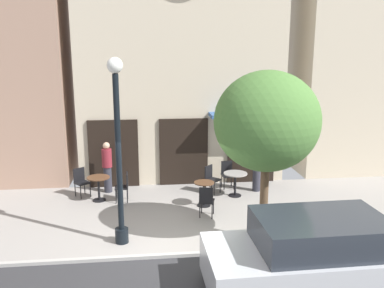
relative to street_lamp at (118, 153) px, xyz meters
name	(u,v)px	position (x,y,z in m)	size (l,w,h in m)	color
ground_plane	(169,257)	(1.09, -0.81, -2.26)	(25.12, 10.26, 0.13)	gray
clock_building	(180,8)	(1.91, 5.41, 3.74)	(7.10, 3.43, 11.64)	beige
neighbor_building_right	(381,15)	(9.59, 6.04, 3.62)	(6.52, 3.44, 11.72)	beige
street_lamp	(118,153)	(0.00, 0.00, 0.00)	(0.36, 0.36, 4.41)	black
street_tree	(267,122)	(3.42, -0.26, 0.71)	(2.47, 2.22, 4.13)	brown
cafe_table_center_right	(99,184)	(-0.85, 2.95, -1.71)	(0.70, 0.70, 0.76)	black
cafe_table_center	(204,190)	(2.31, 2.16, -1.76)	(0.60, 0.60, 0.74)	black
cafe_table_center_left	(235,179)	(3.42, 2.89, -1.69)	(0.75, 0.75, 0.76)	black
cafe_chair_mid_row	(81,180)	(-1.46, 3.45, -1.71)	(0.56, 0.56, 0.90)	black
cafe_chair_facing_street	(206,199)	(2.26, 1.29, -1.71)	(0.49, 0.49, 0.90)	black
cafe_chair_right_end	(211,177)	(2.70, 3.30, -1.71)	(0.57, 0.57, 0.90)	black
cafe_chair_curbside	(227,172)	(3.33, 3.75, -1.71)	(0.42, 0.42, 0.90)	black
cafe_chair_corner	(124,185)	(-0.06, 2.81, -1.71)	(0.41, 0.41, 0.90)	black
pedestrian_grey	(257,166)	(4.23, 3.31, -1.38)	(0.35, 0.35, 1.67)	#2D2D38
pedestrian_maroon	(107,167)	(-0.64, 3.74, -1.38)	(0.33, 0.33, 1.67)	#2D2D38
parked_car_silver	(319,256)	(3.84, -2.56, -1.48)	(4.33, 2.08, 1.55)	#B7BABF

